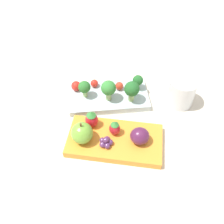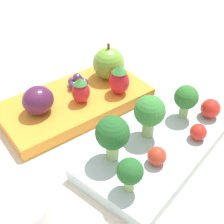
{
  "view_description": "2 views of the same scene",
  "coord_description": "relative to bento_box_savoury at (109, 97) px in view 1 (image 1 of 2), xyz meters",
  "views": [
    {
      "loc": [
        -0.01,
        -0.42,
        0.52
      ],
      "look_at": [
        -0.01,
        -0.0,
        0.03
      ],
      "focal_mm": 40.0,
      "sensor_mm": 36.0,
      "label": 1
    },
    {
      "loc": [
        0.24,
        0.23,
        0.31
      ],
      "look_at": [
        -0.01,
        -0.0,
        0.03
      ],
      "focal_mm": 50.0,
      "sensor_mm": 36.0,
      "label": 2
    }
  ],
  "objects": [
    {
      "name": "ground_plane",
      "position": [
        0.01,
        -0.08,
        -0.01
      ],
      "size": [
        4.0,
        4.0,
        0.0
      ],
      "primitive_type": "plane",
      "color": "beige"
    },
    {
      "name": "bento_box_savoury",
      "position": [
        0.0,
        0.0,
        0.0
      ],
      "size": [
        0.23,
        0.13,
        0.02
      ],
      "color": "silver",
      "rests_on": "ground_plane"
    },
    {
      "name": "bento_box_fruit",
      "position": [
        0.02,
        -0.15,
        0.0
      ],
      "size": [
        0.25,
        0.15,
        0.02
      ],
      "color": "orange",
      "rests_on": "ground_plane"
    },
    {
      "name": "broccoli_floret_0",
      "position": [
        0.08,
        0.02,
        0.04
      ],
      "size": [
        0.03,
        0.03,
        0.05
      ],
      "color": "#93B770",
      "rests_on": "bento_box_savoury"
    },
    {
      "name": "broccoli_floret_1",
      "position": [
        -0.07,
        -0.0,
        0.04
      ],
      "size": [
        0.03,
        0.03,
        0.05
      ],
      "color": "#93B770",
      "rests_on": "bento_box_savoury"
    },
    {
      "name": "broccoli_floret_2",
      "position": [
        -0.0,
        -0.02,
        0.05
      ],
      "size": [
        0.04,
        0.04,
        0.06
      ],
      "color": "#93B770",
      "rests_on": "bento_box_savoury"
    },
    {
      "name": "broccoli_floret_3",
      "position": [
        0.06,
        -0.02,
        0.05
      ],
      "size": [
        0.04,
        0.04,
        0.06
      ],
      "color": "#93B770",
      "rests_on": "bento_box_savoury"
    },
    {
      "name": "cherry_tomato_0",
      "position": [
        -0.04,
        0.03,
        0.02
      ],
      "size": [
        0.02,
        0.02,
        0.02
      ],
      "color": "red",
      "rests_on": "bento_box_savoury"
    },
    {
      "name": "cherry_tomato_1",
      "position": [
        0.03,
        0.02,
        0.02
      ],
      "size": [
        0.02,
        0.02,
        0.02
      ],
      "color": "red",
      "rests_on": "bento_box_savoury"
    },
    {
      "name": "cherry_tomato_2",
      "position": [
        -0.09,
        0.02,
        0.02
      ],
      "size": [
        0.03,
        0.03,
        0.03
      ],
      "color": "red",
      "rests_on": "bento_box_savoury"
    },
    {
      "name": "apple",
      "position": [
        -0.06,
        -0.15,
        0.04
      ],
      "size": [
        0.05,
        0.05,
        0.06
      ],
      "color": "#70A838",
      "rests_on": "bento_box_fruit"
    },
    {
      "name": "strawberry_0",
      "position": [
        0.01,
        -0.13,
        0.03
      ],
      "size": [
        0.03,
        0.03,
        0.04
      ],
      "color": "red",
      "rests_on": "bento_box_fruit"
    },
    {
      "name": "strawberry_1",
      "position": [
        -0.04,
        -0.11,
        0.03
      ],
      "size": [
        0.03,
        0.03,
        0.05
      ],
      "color": "red",
      "rests_on": "bento_box_fruit"
    },
    {
      "name": "plum",
      "position": [
        0.07,
        -0.16,
        0.03
      ],
      "size": [
        0.05,
        0.04,
        0.04
      ],
      "color": "#511E42",
      "rests_on": "bento_box_fruit"
    },
    {
      "name": "grape_cluster",
      "position": [
        -0.01,
        -0.17,
        0.02
      ],
      "size": [
        0.03,
        0.03,
        0.02
      ],
      "color": "#562D5B",
      "rests_on": "bento_box_fruit"
    },
    {
      "name": "drinking_cup",
      "position": [
        0.2,
        -0.02,
        0.03
      ],
      "size": [
        0.07,
        0.07,
        0.08
      ],
      "color": "silver",
      "rests_on": "ground_plane"
    }
  ]
}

